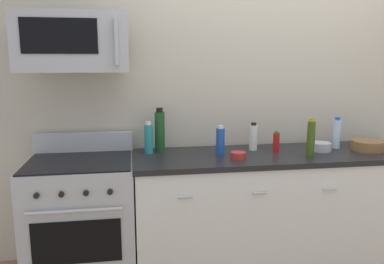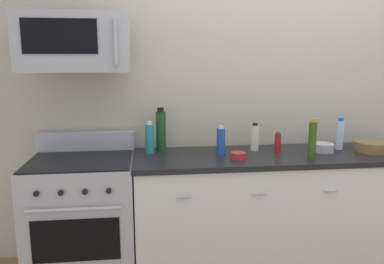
% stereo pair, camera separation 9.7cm
% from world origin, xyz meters
% --- Properties ---
extents(ground_plane, '(6.42, 6.42, 0.00)m').
position_xyz_m(ground_plane, '(0.00, 0.00, 0.00)').
color(ground_plane, olive).
extents(back_wall, '(5.35, 0.10, 2.70)m').
position_xyz_m(back_wall, '(0.00, 0.41, 1.35)').
color(back_wall, beige).
rests_on(back_wall, ground_plane).
extents(counter_unit, '(2.26, 0.66, 0.92)m').
position_xyz_m(counter_unit, '(0.00, -0.00, 0.46)').
color(counter_unit, white).
rests_on(counter_unit, ground_plane).
extents(range_oven, '(0.76, 0.69, 1.07)m').
position_xyz_m(range_oven, '(-1.51, 0.00, 0.47)').
color(range_oven, '#B7BABF').
rests_on(range_oven, ground_plane).
extents(microwave, '(0.74, 0.44, 0.40)m').
position_xyz_m(microwave, '(-1.51, 0.05, 1.75)').
color(microwave, '#B7BABF').
extents(bottle_water_clear, '(0.06, 0.06, 0.26)m').
position_xyz_m(bottle_water_clear, '(0.52, 0.09, 1.04)').
color(bottle_water_clear, silver).
rests_on(bottle_water_clear, countertop_slab).
extents(bottle_soda_blue, '(0.07, 0.07, 0.23)m').
position_xyz_m(bottle_soda_blue, '(-0.47, 0.01, 1.03)').
color(bottle_soda_blue, '#1E4CA5').
rests_on(bottle_soda_blue, countertop_slab).
extents(bottle_vinegar_white, '(0.06, 0.06, 0.22)m').
position_xyz_m(bottle_vinegar_white, '(-0.17, 0.13, 1.03)').
color(bottle_vinegar_white, silver).
rests_on(bottle_vinegar_white, countertop_slab).
extents(bottle_wine_green, '(0.08, 0.08, 0.34)m').
position_xyz_m(bottle_wine_green, '(-0.91, 0.21, 1.08)').
color(bottle_wine_green, '#19471E').
rests_on(bottle_wine_green, countertop_slab).
extents(bottle_olive_oil, '(0.06, 0.06, 0.29)m').
position_xyz_m(bottle_olive_oil, '(0.18, -0.15, 1.06)').
color(bottle_olive_oil, '#385114').
rests_on(bottle_olive_oil, countertop_slab).
extents(bottle_dish_soap, '(0.06, 0.06, 0.25)m').
position_xyz_m(bottle_dish_soap, '(-1.00, 0.15, 1.04)').
color(bottle_dish_soap, teal).
rests_on(bottle_dish_soap, countertop_slab).
extents(bottle_hot_sauce_red, '(0.05, 0.05, 0.17)m').
position_xyz_m(bottle_hot_sauce_red, '(-0.01, 0.04, 1.00)').
color(bottle_hot_sauce_red, '#B21914').
rests_on(bottle_hot_sauce_red, countertop_slab).
extents(bowl_red_small, '(0.11, 0.11, 0.05)m').
position_xyz_m(bowl_red_small, '(-0.36, -0.11, 0.95)').
color(bowl_red_small, '#B72D28').
rests_on(bowl_red_small, countertop_slab).
extents(bowl_wooden_salad, '(0.25, 0.25, 0.08)m').
position_xyz_m(bowl_wooden_salad, '(0.73, -0.02, 0.96)').
color(bowl_wooden_salad, brown).
rests_on(bowl_wooden_salad, countertop_slab).
extents(bowl_steel_prep, '(0.16, 0.16, 0.07)m').
position_xyz_m(bowl_steel_prep, '(0.35, 0.02, 0.96)').
color(bowl_steel_prep, '#B2B5BA').
rests_on(bowl_steel_prep, countertop_slab).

